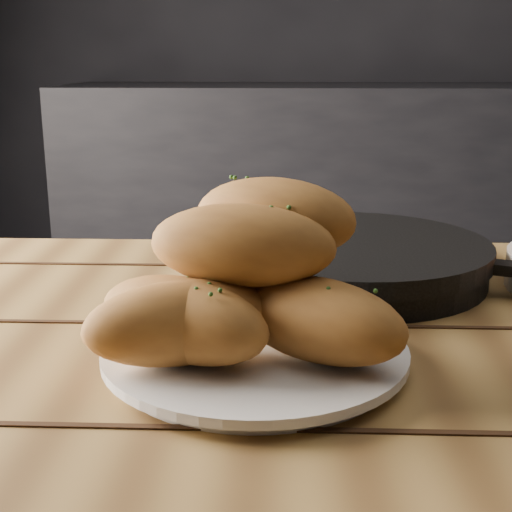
# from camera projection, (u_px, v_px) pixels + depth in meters

# --- Properties ---
(counter) EXTENTS (2.80, 0.60, 0.90)m
(counter) POSITION_uv_depth(u_px,v_px,m) (438.00, 206.00, 2.71)
(counter) COLOR black
(counter) RESTS_ON ground
(table) EXTENTS (1.41, 0.86, 0.75)m
(table) POSITION_uv_depth(u_px,v_px,m) (218.00, 478.00, 0.62)
(table) COLOR olive
(table) RESTS_ON ground
(plate) EXTENTS (0.25, 0.25, 0.02)m
(plate) POSITION_uv_depth(u_px,v_px,m) (255.00, 355.00, 0.60)
(plate) COLOR silver
(plate) RESTS_ON table
(bread_rolls) EXTENTS (0.27, 0.23, 0.14)m
(bread_rolls) POSITION_uv_depth(u_px,v_px,m) (241.00, 285.00, 0.58)
(bread_rolls) COLOR #A2692D
(bread_rolls) RESTS_ON plate
(skillet) EXTENTS (0.44, 0.32, 0.05)m
(skillet) POSITION_uv_depth(u_px,v_px,m) (354.00, 259.00, 0.83)
(skillet) COLOR black
(skillet) RESTS_ON table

